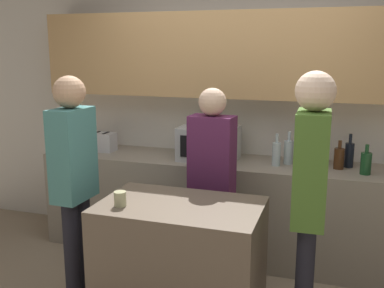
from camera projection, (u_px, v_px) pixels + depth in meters
The scene contains 17 objects.
back_wall at pixel (243, 87), 4.13m from camera, with size 6.40×0.40×2.70m.
back_counter at pixel (234, 209), 4.11m from camera, with size 3.60×0.62×0.89m.
kitchen_island at pixel (181, 267), 3.02m from camera, with size 1.06×0.67×0.89m.
microwave at pixel (209, 143), 4.05m from camera, with size 0.52×0.39×0.30m.
toaster at pixel (102, 142), 4.40m from camera, with size 0.26×0.16×0.18m.
bottle_0 at pixel (276, 153), 3.85m from camera, with size 0.07×0.07×0.28m.
bottle_1 at pixel (289, 152), 3.90m from camera, with size 0.08×0.08×0.29m.
bottle_2 at pixel (300, 157), 3.73m from camera, with size 0.06×0.06×0.27m.
bottle_3 at pixel (312, 157), 3.72m from camera, with size 0.08×0.08×0.28m.
bottle_4 at pixel (324, 154), 3.88m from camera, with size 0.08×0.08×0.24m.
bottle_5 at pixel (339, 158), 3.74m from camera, with size 0.08×0.08×0.24m.
bottle_6 at pixel (349, 155), 3.79m from camera, with size 0.07×0.07×0.29m.
bottle_7 at pixel (366, 163), 3.58m from camera, with size 0.08×0.08×0.24m.
cup_0 at pixel (120, 199), 2.88m from camera, with size 0.08×0.08×0.10m.
person_left at pixel (74, 173), 3.18m from camera, with size 0.22×0.35×1.71m.
person_center at pixel (212, 173), 3.46m from camera, with size 0.35×0.22×1.60m.
person_right at pixel (310, 190), 2.67m from camera, with size 0.23×0.34×1.76m.
Camera 1 is at (0.83, -2.43, 1.89)m, focal length 42.00 mm.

